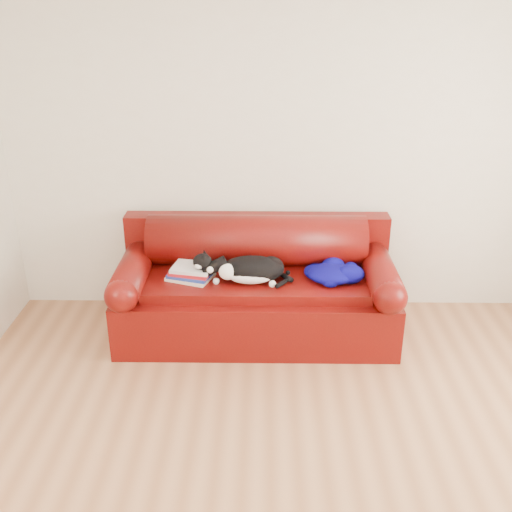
{
  "coord_description": "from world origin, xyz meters",
  "views": [
    {
      "loc": [
        -0.2,
        -2.6,
        2.47
      ],
      "look_at": [
        -0.26,
        1.35,
        0.72
      ],
      "focal_mm": 42.0,
      "sensor_mm": 36.0,
      "label": 1
    }
  ],
  "objects": [
    {
      "name": "sofa_base",
      "position": [
        -0.26,
        1.49,
        0.24
      ],
      "size": [
        2.1,
        0.9,
        0.5
      ],
      "color": "#3F0206",
      "rests_on": "ground"
    },
    {
      "name": "sofa_back",
      "position": [
        -0.26,
        1.74,
        0.54
      ],
      "size": [
        2.1,
        1.01,
        0.88
      ],
      "color": "#3F0206",
      "rests_on": "ground"
    },
    {
      "name": "blanket",
      "position": [
        0.32,
        1.42,
        0.56
      ],
      "size": [
        0.47,
        0.38,
        0.13
      ],
      "rotation": [
        0.0,
        0.0,
        0.14
      ],
      "color": "#04024E",
      "rests_on": "sofa_base"
    },
    {
      "name": "cat",
      "position": [
        -0.29,
        1.38,
        0.59
      ],
      "size": [
        0.69,
        0.32,
        0.24
      ],
      "rotation": [
        0.0,
        0.0,
        0.15
      ],
      "color": "black",
      "rests_on": "sofa_base"
    },
    {
      "name": "ground",
      "position": [
        0.0,
        0.0,
        0.0
      ],
      "size": [
        4.5,
        4.5,
        0.0
      ],
      "primitive_type": "plane",
      "color": "brown",
      "rests_on": "ground"
    },
    {
      "name": "book_stack",
      "position": [
        -0.74,
        1.43,
        0.55
      ],
      "size": [
        0.38,
        0.33,
        0.1
      ],
      "rotation": [
        0.0,
        0.0,
        -0.27
      ],
      "color": "beige",
      "rests_on": "sofa_base"
    },
    {
      "name": "room_shell",
      "position": [
        0.12,
        0.02,
        1.67
      ],
      "size": [
        4.52,
        4.02,
        2.61
      ],
      "color": "beige",
      "rests_on": "ground"
    }
  ]
}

